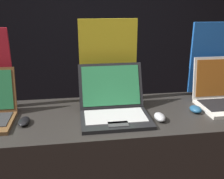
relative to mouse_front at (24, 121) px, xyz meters
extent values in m
cube|color=black|center=(0.49, 1.95, 0.39)|extent=(8.00, 0.05, 2.80)
ellipsoid|color=black|center=(0.00, 0.00, 0.00)|extent=(0.06, 0.11, 0.03)
cube|color=black|center=(0.49, -0.04, 0.00)|extent=(0.38, 0.27, 0.02)
cube|color=#B7B7B7|center=(0.49, -0.02, 0.01)|extent=(0.34, 0.19, 0.00)
cube|color=#3F3F42|center=(0.49, -0.12, 0.01)|extent=(0.11, 0.06, 0.00)
cube|color=black|center=(0.49, 0.15, 0.13)|extent=(0.38, 0.12, 0.25)
cube|color=#2D7F4C|center=(0.49, 0.14, 0.13)|extent=(0.34, 0.10, 0.22)
ellipsoid|color=#B2B2B7|center=(0.73, -0.06, 0.00)|extent=(0.06, 0.10, 0.04)
cube|color=black|center=(0.49, 0.27, 0.00)|extent=(0.20, 0.07, 0.02)
cube|color=gold|center=(0.49, 0.27, 0.26)|extent=(0.36, 0.02, 0.50)
cube|color=silver|center=(1.19, 0.18, 0.14)|extent=(0.32, 0.05, 0.27)
cube|color=#A5591E|center=(1.19, 0.18, 0.14)|extent=(0.29, 0.03, 0.24)
ellipsoid|color=navy|center=(0.98, 0.01, 0.00)|extent=(0.07, 0.09, 0.04)
cube|color=black|center=(1.19, 0.30, 0.00)|extent=(0.16, 0.07, 0.02)
cube|color=#1E59B2|center=(1.19, 0.30, 0.25)|extent=(0.28, 0.02, 0.47)
camera|label=1|loc=(0.28, -1.32, 0.62)|focal=42.00mm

